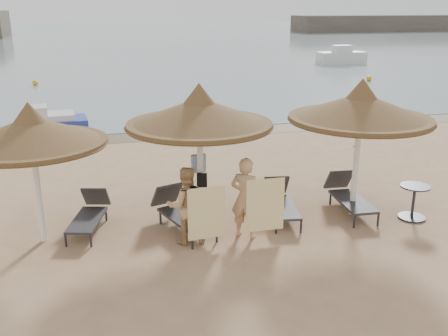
# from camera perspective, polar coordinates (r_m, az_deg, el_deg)

# --- Properties ---
(ground) EXTENTS (160.00, 160.00, 0.00)m
(ground) POSITION_cam_1_polar(r_m,az_deg,el_deg) (10.42, 0.31, -8.62)
(ground) COLOR tan
(ground) RESTS_ON ground
(sea) EXTENTS (200.00, 140.00, 0.03)m
(sea) POSITION_cam_1_polar(r_m,az_deg,el_deg) (89.15, -13.48, 14.56)
(sea) COLOR slate
(sea) RESTS_ON ground
(wet_sand_strip) EXTENTS (200.00, 1.60, 0.01)m
(wet_sand_strip) POSITION_cam_1_polar(r_m,az_deg,el_deg) (19.13, -6.96, 3.76)
(wet_sand_strip) COLOR brown
(wet_sand_strip) RESTS_ON ground
(palapa_left) EXTENTS (2.96, 2.96, 2.93)m
(palapa_left) POSITION_cam_1_polar(r_m,az_deg,el_deg) (10.44, -21.20, 3.84)
(palapa_left) COLOR white
(palapa_left) RESTS_ON ground
(palapa_center) EXTENTS (3.18, 3.18, 3.16)m
(palapa_center) POSITION_cam_1_polar(r_m,az_deg,el_deg) (10.63, -2.83, 6.27)
(palapa_center) COLOR white
(palapa_center) RESTS_ON ground
(palapa_right) EXTENTS (3.21, 3.21, 3.19)m
(palapa_right) POSITION_cam_1_polar(r_m,az_deg,el_deg) (11.48, 15.36, 6.66)
(palapa_right) COLOR white
(palapa_right) RESTS_ON ground
(lounger_far_left) EXTENTS (1.00, 1.81, 0.77)m
(lounger_far_left) POSITION_cam_1_polar(r_m,az_deg,el_deg) (11.38, -15.10, -4.99)
(lounger_far_left) COLOR #2A2A32
(lounger_far_left) RESTS_ON ground
(lounger_near_left) EXTENTS (1.21, 2.03, 0.86)m
(lounger_near_left) POSITION_cam_1_polar(r_m,az_deg,el_deg) (11.02, -5.02, -4.94)
(lounger_near_left) COLOR #2A2A32
(lounger_near_left) RESTS_ON ground
(lounger_near_right) EXTENTS (0.89, 1.88, 0.81)m
(lounger_near_right) POSITION_cam_1_polar(r_m,az_deg,el_deg) (11.68, 6.42, -3.74)
(lounger_near_right) COLOR #2A2A32
(lounger_near_right) RESTS_ON ground
(lounger_far_right) EXTENTS (0.77, 1.92, 0.84)m
(lounger_far_right) POSITION_cam_1_polar(r_m,az_deg,el_deg) (12.29, 14.03, -3.01)
(lounger_far_right) COLOR #2A2A32
(lounger_far_right) RESTS_ON ground
(side_table) EXTENTS (0.66, 0.66, 0.80)m
(side_table) POSITION_cam_1_polar(r_m,az_deg,el_deg) (12.24, 20.82, -3.76)
(side_table) COLOR #2A2A32
(side_table) RESTS_ON ground
(person_left) EXTENTS (0.89, 0.59, 1.90)m
(person_left) POSITION_cam_1_polar(r_m,az_deg,el_deg) (10.12, -4.39, -3.61)
(person_left) COLOR tan
(person_left) RESTS_ON ground
(person_right) EXTENTS (1.12, 1.05, 2.04)m
(person_right) POSITION_cam_1_polar(r_m,az_deg,el_deg) (10.32, 2.48, -2.73)
(person_right) COLOR tan
(person_right) RESTS_ON ground
(towel_left) EXTENTS (0.78, 0.10, 1.10)m
(towel_left) POSITION_cam_1_polar(r_m,az_deg,el_deg) (9.94, -2.00, -5.18)
(towel_left) COLOR yellow
(towel_left) RESTS_ON ground
(towel_right) EXTENTS (0.82, 0.03, 1.14)m
(towel_right) POSITION_cam_1_polar(r_m,az_deg,el_deg) (10.28, 4.74, -4.24)
(towel_right) COLOR yellow
(towel_right) RESTS_ON ground
(bag_patterned) EXTENTS (0.34, 0.16, 0.41)m
(bag_patterned) POSITION_cam_1_polar(r_m,az_deg,el_deg) (11.10, -2.93, 0.54)
(bag_patterned) COLOR white
(bag_patterned) RESTS_ON ground
(bag_dark) EXTENTS (0.23, 0.13, 0.32)m
(bag_dark) POSITION_cam_1_polar(r_m,az_deg,el_deg) (10.87, -2.54, -1.38)
(bag_dark) COLOR black
(bag_dark) RESTS_ON ground
(pedal_boat) EXTENTS (2.58, 1.68, 1.14)m
(pedal_boat) POSITION_cam_1_polar(r_m,az_deg,el_deg) (20.02, -19.01, 4.78)
(pedal_boat) COLOR #213695
(pedal_boat) RESTS_ON ground
(buoy_left) EXTENTS (0.33, 0.33, 0.33)m
(buoy_left) POSITION_cam_1_polar(r_m,az_deg,el_deg) (33.21, -20.77, 9.07)
(buoy_left) COLOR gold
(buoy_left) RESTS_ON ground
(buoy_right) EXTENTS (0.35, 0.35, 0.35)m
(buoy_right) POSITION_cam_1_polar(r_m,az_deg,el_deg) (34.34, 16.24, 9.79)
(buoy_right) COLOR gold
(buoy_right) RESTS_ON ground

